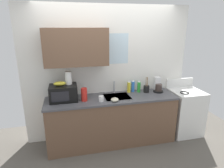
{
  "coord_description": "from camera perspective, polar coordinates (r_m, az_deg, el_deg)",
  "views": [
    {
      "loc": [
        -0.74,
        -3.15,
        2.13
      ],
      "look_at": [
        0.0,
        0.0,
        1.15
      ],
      "focal_mm": 30.93,
      "sensor_mm": 36.0,
      "label": 1
    }
  ],
  "objects": [
    {
      "name": "kitchen_wall_assembly",
      "position": [
        3.59,
        -3.01,
        4.57
      ],
      "size": [
        3.11,
        0.42,
        2.5
      ],
      "color": "white",
      "rests_on": "ground"
    },
    {
      "name": "counter_unit",
      "position": [
        3.65,
        0.03,
        -10.46
      ],
      "size": [
        2.34,
        0.63,
        0.9
      ],
      "color": "brown",
      "rests_on": "ground"
    },
    {
      "name": "sink_faucet",
      "position": [
        3.67,
        0.64,
        -0.87
      ],
      "size": [
        0.03,
        0.03,
        0.23
      ],
      "primitive_type": "cylinder",
      "color": "#B2B5BA",
      "rests_on": "counter_unit"
    },
    {
      "name": "stove_range",
      "position": [
        4.23,
        20.63,
        -7.61
      ],
      "size": [
        0.6,
        0.6,
        1.08
      ],
      "color": "white",
      "rests_on": "ground"
    },
    {
      "name": "microwave",
      "position": [
        3.38,
        -14.16,
        -2.58
      ],
      "size": [
        0.46,
        0.35,
        0.27
      ],
      "color": "black",
      "rests_on": "counter_unit"
    },
    {
      "name": "banana_bunch",
      "position": [
        3.33,
        -15.22,
        0.13
      ],
      "size": [
        0.2,
        0.11,
        0.07
      ],
      "primitive_type": "ellipsoid",
      "color": "gold",
      "rests_on": "microwave"
    },
    {
      "name": "paper_towel_roll",
      "position": [
        3.36,
        -12.74,
        1.76
      ],
      "size": [
        0.11,
        0.11,
        0.22
      ],
      "primitive_type": "cylinder",
      "color": "white",
      "rests_on": "microwave"
    },
    {
      "name": "coffee_maker",
      "position": [
        3.84,
        13.38,
        -0.68
      ],
      "size": [
        0.19,
        0.21,
        0.28
      ],
      "color": "black",
      "rests_on": "counter_unit"
    },
    {
      "name": "dish_soap_bottle_yellow",
      "position": [
        3.7,
        5.01,
        -0.8
      ],
      "size": [
        0.07,
        0.07,
        0.24
      ],
      "color": "yellow",
      "rests_on": "counter_unit"
    },
    {
      "name": "dish_soap_bottle_blue",
      "position": [
        3.75,
        6.19,
        -0.61
      ],
      "size": [
        0.06,
        0.06,
        0.24
      ],
      "color": "blue",
      "rests_on": "counter_unit"
    },
    {
      "name": "dish_soap_bottle_green",
      "position": [
        3.74,
        7.94,
        -0.75
      ],
      "size": [
        0.06,
        0.06,
        0.24
      ],
      "color": "green",
      "rests_on": "counter_unit"
    },
    {
      "name": "cereal_canister",
      "position": [
        3.31,
        -8.23,
        -3.1
      ],
      "size": [
        0.1,
        0.1,
        0.23
      ],
      "primitive_type": "cylinder",
      "color": "red",
      "rests_on": "counter_unit"
    },
    {
      "name": "mug_white",
      "position": [
        3.28,
        -3.21,
        -4.34
      ],
      "size": [
        0.08,
        0.08,
        0.09
      ],
      "primitive_type": "cylinder",
      "color": "white",
      "rests_on": "counter_unit"
    },
    {
      "name": "utensil_crock",
      "position": [
        3.76,
        10.13,
        -1.36
      ],
      "size": [
        0.11,
        0.11,
        0.3
      ],
      "color": "black",
      "rests_on": "counter_unit"
    },
    {
      "name": "small_bowl",
      "position": [
        3.27,
        0.79,
        -4.65
      ],
      "size": [
        0.13,
        0.13,
        0.06
      ],
      "primitive_type": "ellipsoid",
      "color": "beige",
      "rests_on": "counter_unit"
    }
  ]
}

